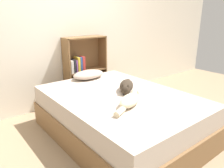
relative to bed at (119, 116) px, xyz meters
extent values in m
plane|color=#997F60|center=(0.00, 0.00, -0.27)|extent=(8.00, 8.00, 0.00)
cube|color=silver|center=(0.00, 1.41, 0.98)|extent=(8.00, 0.06, 2.50)
cube|color=brown|center=(0.00, 0.00, -0.11)|extent=(1.44, 2.02, 0.31)
cube|color=#C1B2A3|center=(0.00, 0.00, 0.16)|extent=(1.40, 1.96, 0.24)
ellipsoid|color=#B29E8E|center=(0.08, 0.83, 0.34)|extent=(0.50, 0.30, 0.13)
ellipsoid|color=beige|center=(-0.13, -0.31, 0.34)|extent=(0.41, 0.31, 0.12)
sphere|color=beige|center=(0.01, -0.25, 0.34)|extent=(0.11, 0.11, 0.11)
cone|color=beige|center=(0.00, -0.22, 0.40)|extent=(0.04, 0.04, 0.03)
cone|color=beige|center=(0.03, -0.28, 0.40)|extent=(0.04, 0.04, 0.03)
cylinder|color=beige|center=(-0.35, -0.42, 0.31)|extent=(0.18, 0.12, 0.06)
ellipsoid|color=#33281E|center=(0.17, 0.06, 0.35)|extent=(0.38, 0.38, 0.13)
sphere|color=#33281E|center=(0.05, -0.04, 0.34)|extent=(0.11, 0.11, 0.11)
cone|color=#33281E|center=(0.07, -0.07, 0.40)|extent=(0.04, 0.04, 0.03)
cone|color=#33281E|center=(0.03, -0.02, 0.40)|extent=(0.04, 0.04, 0.03)
cylinder|color=#33281E|center=(0.35, 0.23, 0.31)|extent=(0.16, 0.16, 0.06)
cube|color=brown|center=(-0.07, 1.24, 0.29)|extent=(0.02, 0.26, 1.13)
cube|color=brown|center=(0.64, 1.24, 0.29)|extent=(0.02, 0.26, 1.13)
cube|color=brown|center=(0.29, 1.24, -0.26)|extent=(0.73, 0.26, 0.02)
cube|color=brown|center=(0.29, 1.24, 0.85)|extent=(0.73, 0.26, 0.02)
cube|color=brown|center=(0.29, 1.24, 0.29)|extent=(0.69, 0.26, 0.02)
cube|color=brown|center=(0.29, 1.36, 0.29)|extent=(0.73, 0.02, 1.13)
cube|color=beige|center=(-0.02, 1.20, 0.41)|extent=(0.04, 0.16, 0.21)
cube|color=#232328|center=(0.03, 1.20, 0.41)|extent=(0.03, 0.16, 0.22)
cube|color=#8C4C99|center=(0.06, 1.20, 0.41)|extent=(0.02, 0.16, 0.21)
cube|color=gold|center=(0.10, 1.20, 0.43)|extent=(0.04, 0.16, 0.25)
cube|color=#2D519E|center=(0.15, 1.20, 0.43)|extent=(0.03, 0.16, 0.24)
cube|color=#B7332D|center=(0.19, 1.20, 0.43)|extent=(0.04, 0.16, 0.25)
camera|label=1|loc=(-1.62, -1.89, 1.22)|focal=35.00mm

